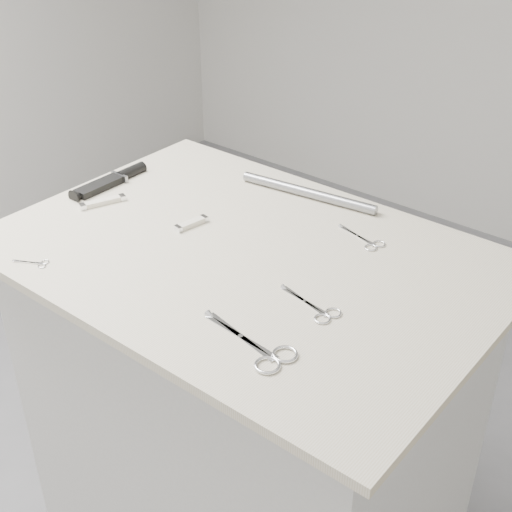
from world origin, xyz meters
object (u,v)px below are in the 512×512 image
Objects in this scene: tiny_scissors at (35,263)px; sheathed_knife at (114,180)px; pocket_knife_b at (191,224)px; embroidery_scissors_b at (367,241)px; large_shears at (263,351)px; pocket_knife_a at (103,202)px; metal_rail at (308,193)px; plinth at (247,424)px; embroidery_scissors_a at (318,310)px.

sheathed_knife is (-0.16, 0.34, 0.01)m from tiny_scissors.
sheathed_knife is at bearing 92.31° from pocket_knife_b.
tiny_scissors is (-0.46, -0.48, -0.00)m from embroidery_scissors_b.
large_shears is 1.82× the size of pocket_knife_a.
metal_rail is (0.34, 0.32, 0.00)m from pocket_knife_a.
pocket_knife_a is 0.46m from metal_rail.
plinth is 0.57m from large_shears.
plinth is 8.55× the size of pocket_knife_a.
tiny_scissors is 0.37m from sheathed_knife.
pocket_knife_a is (0.06, -0.09, -0.00)m from sheathed_knife.
tiny_scissors is at bearing -113.43° from metal_rail.
tiny_scissors is (-0.51, -0.22, -0.00)m from embroidery_scissors_a.
embroidery_scissors_a is 1.14× the size of embroidery_scissors_b.
embroidery_scissors_a is 1.94× the size of tiny_scissors.
sheathed_knife is 0.60× the size of metal_rail.
embroidery_scissors_b is (-0.06, 0.41, -0.00)m from large_shears.
plinth is at bearing -117.39° from embroidery_scissors_b.
sheathed_knife reaches higher than plinth.
sheathed_knife is at bearing -179.15° from embroidery_scissors_a.
sheathed_knife reaches higher than large_shears.
embroidery_scissors_b is at bearing -77.35° from sheathed_knife.
embroidery_scissors_b is 0.59× the size of sheathed_knife.
tiny_scissors is at bearing -119.72° from embroidery_scissors_b.
metal_rail is at bearing 171.23° from embroidery_scissors_b.
pocket_knife_b reaches higher than tiny_scissors.
embroidery_scissors_b is (-0.06, 0.26, -0.00)m from embroidery_scissors_a.
large_shears is 0.45m from pocket_knife_b.
embroidery_scissors_a is at bearing -92.36° from pocket_knife_b.
metal_rail reaches higher than pocket_knife_b.
embroidery_scissors_b is at bearing 113.74° from embroidery_scissors_a.
embroidery_scissors_a is 0.56m from tiny_scissors.
metal_rail is at bearing 37.98° from tiny_scissors.
tiny_scissors is 0.33m from pocket_knife_b.
sheathed_knife is 0.46m from metal_rail.
plinth is 13.13× the size of tiny_scissors.
pocket_knife_b is (-0.32, -0.18, 0.00)m from embroidery_scissors_b.
plinth is 6.78× the size of embroidery_scissors_a.
sheathed_knife is (-0.61, -0.14, 0.01)m from embroidery_scissors_b.
embroidery_scissors_a is 0.67× the size of sheathed_knife.
sheathed_knife is 2.51× the size of pocket_knife_b.
large_shears reaches higher than embroidery_scissors_b.
large_shears is 0.52m from tiny_scissors.
large_shears reaches higher than embroidery_scissors_a.
embroidery_scissors_a is 0.39m from pocket_knife_b.
large_shears is 0.72m from sheathed_knife.
metal_rail is at bearing -25.02° from pocket_knife_a.
sheathed_knife reaches higher than pocket_knife_b.
pocket_knife_b is at bearing 178.86° from embroidery_scissors_a.
embroidery_scissors_b is at bearing -22.78° from metal_rail.
pocket_knife_b is (-0.16, 0.01, 0.47)m from plinth.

